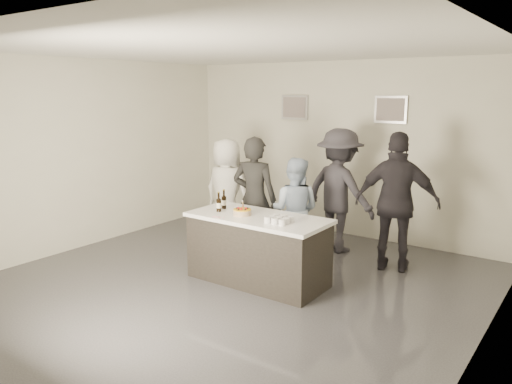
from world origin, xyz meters
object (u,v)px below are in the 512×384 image
person_guest_left (227,191)px  person_guest_back (339,191)px  person_guest_right (397,202)px  person_main_blue (294,210)px  beer_bottle_a (224,199)px  cake (242,212)px  beer_bottle_b (219,202)px  person_main_black (254,199)px  bar_counter (258,249)px

person_guest_left → person_guest_back: person_guest_back is taller
person_guest_back → person_guest_right: bearing=173.7°
person_main_blue → person_guest_back: (0.30, 0.85, 0.19)m
beer_bottle_a → cake: bearing=-19.0°
beer_bottle_b → person_guest_left: 1.60m
beer_bottle_b → person_guest_right: size_ratio=0.13×
beer_bottle_a → person_guest_back: size_ratio=0.13×
person_guest_right → person_main_blue: bearing=6.2°
person_guest_left → person_guest_back: bearing=-163.6°
beer_bottle_a → person_guest_back: bearing=63.4°
beer_bottle_a → person_main_black: bearing=85.3°
cake → person_main_black: size_ratio=0.13×
beer_bottle_a → person_guest_back: person_guest_back is taller
person_main_blue → person_guest_left: person_guest_left is taller
beer_bottle_a → person_guest_left: (-0.86, 1.13, -0.16)m
beer_bottle_b → person_main_blue: size_ratio=0.17×
bar_counter → cake: bearing=-158.2°
person_guest_back → cake: bearing=88.3°
bar_counter → beer_bottle_b: (-0.57, -0.11, 0.58)m
person_main_blue → beer_bottle_a: bearing=41.5°
person_guest_left → person_guest_back: 1.86m
person_main_black → person_guest_right: size_ratio=0.95×
cake → person_guest_back: size_ratio=0.12×
beer_bottle_a → person_guest_right: person_guest_right is taller
beer_bottle_a → person_main_blue: size_ratio=0.17×
person_main_black → person_guest_right: bearing=-171.4°
person_guest_back → person_guest_left: bearing=31.6°
person_guest_back → beer_bottle_b: bearing=78.6°
cake → person_main_black: bearing=115.2°
cake → person_main_blue: size_ratio=0.15×
person_guest_right → cake: bearing=31.5°
person_main_blue → person_guest_right: size_ratio=0.79×
bar_counter → cake: cake is taller
person_main_blue → person_guest_right: (1.35, 0.51, 0.20)m
person_main_blue → person_guest_back: size_ratio=0.80×
cake → person_guest_back: bearing=76.6°
bar_counter → person_main_blue: person_main_blue is taller
person_main_blue → person_guest_right: 1.45m
bar_counter → person_guest_back: size_ratio=0.96×
person_main_black → beer_bottle_a: bearing=71.5°
person_guest_back → person_main_black: bearing=65.1°
cake → beer_bottle_b: beer_bottle_b is taller
beer_bottle_b → person_guest_back: 2.11m
cake → person_guest_back: person_guest_back is taller
person_main_blue → bar_counter: bearing=76.5°
beer_bottle_a → person_guest_left: bearing=127.3°
beer_bottle_b → beer_bottle_a: bearing=106.6°
person_guest_left → person_guest_right: bearing=-177.6°
beer_bottle_a → person_guest_back: (0.88, 1.76, -0.06)m
cake → beer_bottle_a: (-0.43, 0.15, 0.09)m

